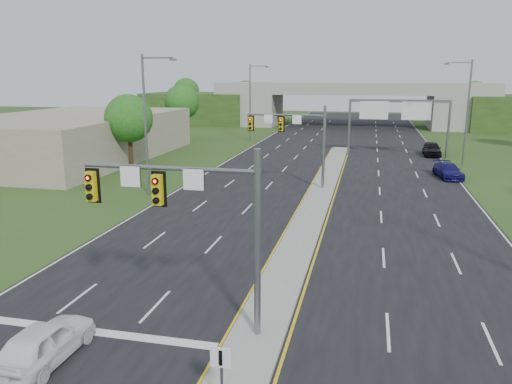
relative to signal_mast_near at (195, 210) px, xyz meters
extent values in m
plane|color=#284016|center=(2.26, 0.07, -4.73)|extent=(240.00, 240.00, 0.00)
cube|color=black|center=(2.26, 35.07, -4.72)|extent=(24.00, 160.00, 0.02)
cube|color=gray|center=(2.26, 23.07, -4.63)|extent=(2.00, 54.00, 0.16)
cube|color=gold|center=(1.11, 23.07, -4.70)|extent=(0.12, 54.00, 0.01)
cube|color=gold|center=(3.41, 23.07, -4.70)|extent=(0.12, 54.00, 0.01)
cube|color=silver|center=(-9.54, 35.07, -4.70)|extent=(0.12, 160.00, 0.01)
cube|color=silver|center=(14.06, 35.07, -4.70)|extent=(0.12, 160.00, 0.01)
cube|color=silver|center=(-4.24, -0.93, -4.70)|extent=(10.50, 0.50, 0.01)
cylinder|color=slate|center=(2.26, 0.07, -1.23)|extent=(0.24, 0.24, 7.00)
cylinder|color=slate|center=(-0.99, 0.07, 1.47)|extent=(6.50, 0.16, 0.16)
cube|color=gold|center=(-1.31, -0.18, 0.72)|extent=(0.35, 0.25, 1.10)
cube|color=gold|center=(-3.91, -0.18, 0.72)|extent=(0.35, 0.25, 1.10)
cube|color=black|center=(-1.31, -0.04, 0.72)|extent=(0.55, 0.04, 1.30)
cube|color=black|center=(-3.91, -0.04, 0.72)|extent=(0.55, 0.04, 1.30)
sphere|color=#FF0C05|center=(-1.31, -0.31, 1.07)|extent=(0.20, 0.20, 0.20)
sphere|color=#FF0C05|center=(-3.91, -0.31, 1.07)|extent=(0.20, 0.20, 0.20)
cube|color=white|center=(-2.42, -0.03, 1.12)|extent=(0.75, 0.04, 0.75)
cube|color=white|center=(-0.01, -0.03, 1.12)|extent=(0.75, 0.04, 0.75)
cylinder|color=slate|center=(2.26, 25.07, -1.23)|extent=(0.24, 0.24, 7.00)
cylinder|color=slate|center=(-0.99, 25.07, 1.47)|extent=(6.50, 0.16, 0.16)
cube|color=gold|center=(-1.31, 24.82, 0.72)|extent=(0.35, 0.25, 1.10)
cube|color=gold|center=(-3.91, 24.82, 0.72)|extent=(0.35, 0.25, 1.10)
cube|color=black|center=(-1.31, 24.96, 0.72)|extent=(0.55, 0.04, 1.30)
cube|color=black|center=(-3.91, 24.96, 0.72)|extent=(0.55, 0.04, 1.30)
sphere|color=#FF0C05|center=(-1.31, 24.69, 1.07)|extent=(0.20, 0.20, 0.20)
sphere|color=#FF0C05|center=(-3.91, 24.69, 1.07)|extent=(0.20, 0.20, 0.20)
cube|color=white|center=(-2.42, 24.97, 1.12)|extent=(0.75, 0.04, 0.75)
cube|color=white|center=(-0.01, 24.97, 1.12)|extent=(0.75, 0.04, 0.75)
cylinder|color=slate|center=(2.26, -4.43, -3.63)|extent=(0.08, 0.08, 2.20)
cube|color=white|center=(2.26, -4.48, -2.83)|extent=(0.60, 0.04, 0.60)
cube|color=black|center=(2.26, -4.51, -2.83)|extent=(0.10, 0.02, 0.45)
cylinder|color=slate|center=(3.46, 45.07, -1.43)|extent=(0.28, 0.28, 6.60)
cylinder|color=slate|center=(14.76, 45.07, -1.43)|extent=(0.28, 0.28, 6.60)
cube|color=slate|center=(9.11, 45.07, 1.77)|extent=(11.50, 0.35, 0.35)
cube|color=#0C5A22|center=(6.26, 44.87, 0.67)|extent=(3.20, 0.08, 2.00)
cube|color=#0C5A22|center=(11.06, 44.87, 0.67)|extent=(3.20, 0.08, 2.00)
cube|color=silver|center=(6.26, 44.82, 0.67)|extent=(3.30, 0.03, 2.10)
cube|color=silver|center=(11.06, 44.82, 0.67)|extent=(3.30, 0.03, 2.10)
cube|color=gray|center=(-14.74, 80.07, -1.73)|extent=(6.00, 12.00, 6.00)
cube|color=gray|center=(19.26, 80.07, -1.73)|extent=(6.00, 12.00, 6.00)
cube|color=#284016|center=(-27.74, 80.07, -1.73)|extent=(20.00, 14.00, 6.00)
cube|color=gray|center=(2.26, 80.07, 1.87)|extent=(50.00, 12.00, 1.20)
cube|color=gray|center=(2.26, 74.27, 2.92)|extent=(50.00, 0.40, 0.90)
cube|color=gray|center=(2.26, 85.87, 2.92)|extent=(50.00, 0.40, 0.90)
cylinder|color=slate|center=(-11.24, 20.07, 0.77)|extent=(0.20, 0.20, 11.00)
cylinder|color=slate|center=(-9.99, 20.07, 5.97)|extent=(2.50, 0.12, 0.12)
cube|color=slate|center=(-8.74, 20.07, 5.82)|extent=(0.50, 0.25, 0.18)
cylinder|color=slate|center=(-11.24, 55.07, 0.77)|extent=(0.20, 0.20, 11.00)
cylinder|color=slate|center=(-9.99, 55.07, 5.97)|extent=(2.50, 0.12, 0.12)
cube|color=slate|center=(-8.74, 55.07, 5.82)|extent=(0.50, 0.25, 0.18)
cylinder|color=slate|center=(15.76, 40.07, 0.77)|extent=(0.20, 0.20, 11.00)
cylinder|color=slate|center=(14.51, 40.07, 5.97)|extent=(2.50, 0.12, 0.12)
cube|color=slate|center=(13.26, 40.07, 5.82)|extent=(0.50, 0.25, 0.18)
cylinder|color=#382316|center=(-17.74, 30.07, -2.73)|extent=(0.44, 0.44, 4.00)
sphere|color=#175316|center=(-17.74, 30.07, 0.47)|extent=(4.80, 4.80, 4.80)
cylinder|color=#382316|center=(-21.74, 55.07, -2.60)|extent=(0.44, 0.44, 4.25)
sphere|color=#175316|center=(-21.74, 55.07, 0.80)|extent=(5.20, 5.20, 5.20)
cylinder|color=#382316|center=(-35.74, 94.07, -2.48)|extent=(0.44, 0.44, 4.50)
sphere|color=#175316|center=(-35.74, 94.07, 1.12)|extent=(6.00, 6.00, 6.00)
cylinder|color=#382316|center=(-21.74, 94.07, -2.60)|extent=(0.44, 0.44, 4.25)
sphere|color=#175316|center=(-21.74, 94.07, 0.80)|extent=(5.60, 5.60, 5.60)
cylinder|color=#382316|center=(26.26, 94.07, -2.60)|extent=(0.44, 0.44, 4.25)
sphere|color=#175316|center=(26.26, 94.07, 0.80)|extent=(5.60, 5.60, 5.60)
cube|color=gray|center=(-27.74, 35.07, -2.23)|extent=(18.00, 30.00, 5.00)
imported|color=white|center=(-4.32, -3.08, -4.00)|extent=(1.75, 4.20, 1.42)
imported|color=#130E55|center=(13.26, 32.62, -4.02)|extent=(2.70, 4.97, 1.37)
imported|color=black|center=(13.26, 46.29, -3.88)|extent=(2.04, 4.87, 1.65)
camera|label=1|loc=(5.92, -16.15, 4.67)|focal=35.00mm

